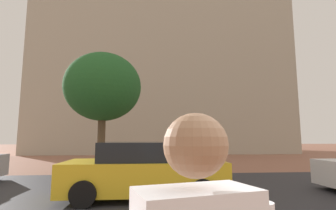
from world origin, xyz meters
The scene contains 5 objects.
ground_plane centered at (0.00, 10.00, 0.00)m, with size 120.00×120.00×0.00m, color #93604C.
street_asphalt_strip centered at (0.00, 7.33, 0.00)m, with size 120.00×6.56×0.00m, color #2D2D33.
landmark_building centered at (0.07, 30.96, 11.93)m, with size 28.69×14.46×41.37m.
car_yellow centered at (-1.45, 5.88, 0.74)m, with size 4.41×2.11×1.53m.
tree_curb_far centered at (-3.71, 11.72, 4.28)m, with size 3.95×3.95×6.08m.
Camera 1 is at (-1.41, -1.47, 1.64)m, focal length 27.09 mm.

